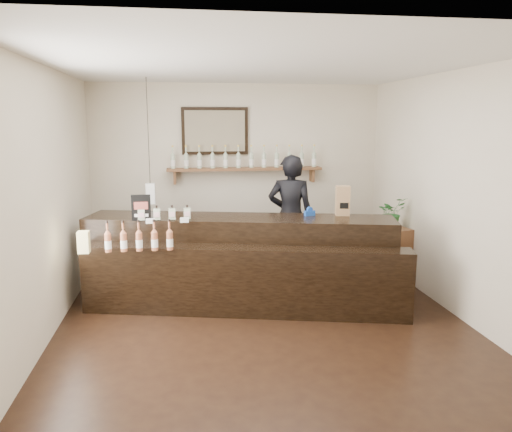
{
  "coord_description": "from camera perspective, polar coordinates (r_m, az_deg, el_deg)",
  "views": [
    {
      "loc": [
        -0.83,
        -5.31,
        2.21
      ],
      "look_at": [
        0.03,
        0.7,
        1.07
      ],
      "focal_mm": 35.0,
      "sensor_mm": 36.0,
      "label": 1
    }
  ],
  "objects": [
    {
      "name": "ground",
      "position": [
        5.82,
        0.67,
        -11.7
      ],
      "size": [
        5.0,
        5.0,
        0.0
      ],
      "primitive_type": "plane",
      "color": "black",
      "rests_on": "ground"
    },
    {
      "name": "paper_bag",
      "position": [
        6.32,
        9.87,
        1.73
      ],
      "size": [
        0.19,
        0.16,
        0.37
      ],
      "color": "#956D48",
      "rests_on": "counter"
    },
    {
      "name": "potted_plant",
      "position": [
        7.16,
        15.23,
        0.4
      ],
      "size": [
        0.47,
        0.44,
        0.42
      ],
      "primitive_type": "imported",
      "rotation": [
        0.0,
        0.0,
        0.37
      ],
      "color": "#2A6A2C",
      "rests_on": "side_cabinet"
    },
    {
      "name": "room_shell",
      "position": [
        5.4,
        0.71,
        5.25
      ],
      "size": [
        5.0,
        5.0,
        5.0
      ],
      "color": "beige",
      "rests_on": "ground"
    },
    {
      "name": "counter",
      "position": [
        6.15,
        -1.8,
        -5.52
      ],
      "size": [
        3.86,
        1.87,
        1.24
      ],
      "color": "black",
      "rests_on": "ground"
    },
    {
      "name": "back_wall_decor",
      "position": [
        7.73,
        -3.13,
        7.26
      ],
      "size": [
        2.66,
        0.96,
        1.69
      ],
      "color": "brown",
      "rests_on": "ground"
    },
    {
      "name": "tape_dispenser",
      "position": [
        6.26,
        6.15,
        0.43
      ],
      "size": [
        0.14,
        0.09,
        0.11
      ],
      "color": "#16439F",
      "rests_on": "counter"
    },
    {
      "name": "promo_sign",
      "position": [
        6.04,
        -13.0,
        0.92
      ],
      "size": [
        0.22,
        0.02,
        0.31
      ],
      "color": "black",
      "rests_on": "counter"
    },
    {
      "name": "side_cabinet",
      "position": [
        7.29,
        15.01,
        -4.22
      ],
      "size": [
        0.5,
        0.61,
        0.77
      ],
      "color": "brown",
      "rests_on": "ground"
    },
    {
      "name": "shopkeeper",
      "position": [
        7.13,
        3.97,
        0.85
      ],
      "size": [
        0.83,
        0.65,
        2.0
      ],
      "primitive_type": "imported",
      "rotation": [
        0.0,
        0.0,
        2.88
      ],
      "color": "black",
      "rests_on": "ground"
    }
  ]
}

